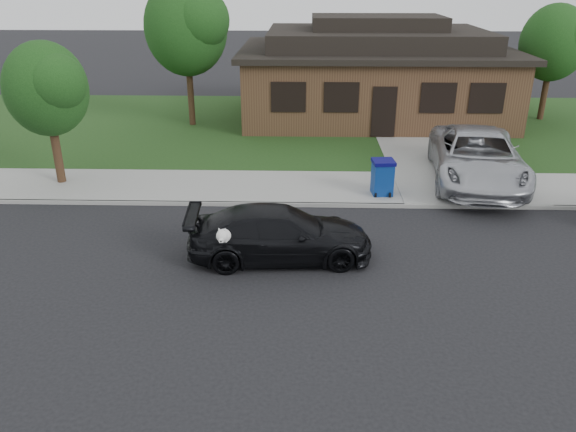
{
  "coord_description": "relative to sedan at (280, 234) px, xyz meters",
  "views": [
    {
      "loc": [
        0.64,
        -12.41,
        6.6
      ],
      "look_at": [
        0.29,
        0.23,
        1.1
      ],
      "focal_mm": 35.0,
      "sensor_mm": 36.0,
      "label": 1
    }
  ],
  "objects": [
    {
      "name": "lawn",
      "position": [
        -0.08,
        12.88,
        -0.6
      ],
      "size": [
        60.0,
        13.0,
        0.13
      ],
      "primitive_type": "cube",
      "color": "#193814",
      "rests_on": "ground"
    },
    {
      "name": "driveway",
      "position": [
        5.92,
        9.88,
        -0.59
      ],
      "size": [
        4.5,
        13.0,
        0.14
      ],
      "primitive_type": "cube",
      "color": "gray",
      "rests_on": "ground"
    },
    {
      "name": "tree_1",
      "position": [
        12.06,
        14.27,
        3.05
      ],
      "size": [
        3.15,
        3.0,
        5.25
      ],
      "color": "#332114",
      "rests_on": "ground"
    },
    {
      "name": "tree_0",
      "position": [
        -4.41,
        12.75,
        3.82
      ],
      "size": [
        3.78,
        3.6,
        6.34
      ],
      "color": "#332114",
      "rests_on": "ground"
    },
    {
      "name": "house",
      "position": [
        3.92,
        14.87,
        1.47
      ],
      "size": [
        12.6,
        8.6,
        4.65
      ],
      "color": "#422B1C",
      "rests_on": "ground"
    },
    {
      "name": "recycling_bin",
      "position": [
        3.07,
        4.22,
        0.02
      ],
      "size": [
        0.73,
        0.75,
        1.12
      ],
      "rotation": [
        0.0,
        0.0,
        0.1
      ],
      "color": "navy",
      "rests_on": "sidewalk"
    },
    {
      "name": "sedan",
      "position": [
        0.0,
        0.0,
        0.0
      ],
      "size": [
        4.68,
        2.35,
        1.32
      ],
      "rotation": [
        0.0,
        0.0,
        1.64
      ],
      "color": "black",
      "rests_on": "ground"
    },
    {
      "name": "ground",
      "position": [
        -0.08,
        -0.12,
        -0.66
      ],
      "size": [
        120.0,
        120.0,
        0.0
      ],
      "primitive_type": "plane",
      "color": "black",
      "rests_on": "ground"
    },
    {
      "name": "minivan",
      "position": [
        6.33,
        5.44,
        0.32
      ],
      "size": [
        3.61,
        6.4,
        1.69
      ],
      "primitive_type": "imported",
      "rotation": [
        0.0,
        0.0,
        -0.14
      ],
      "color": "#B6B8BE",
      "rests_on": "driveway"
    },
    {
      "name": "tree_2",
      "position": [
        -7.46,
        4.99,
        2.6
      ],
      "size": [
        2.73,
        2.6,
        4.59
      ],
      "color": "#332114",
      "rests_on": "ground"
    },
    {
      "name": "sidewalk",
      "position": [
        -0.08,
        4.88,
        -0.6
      ],
      "size": [
        60.0,
        3.0,
        0.12
      ],
      "primitive_type": "cube",
      "color": "gray",
      "rests_on": "ground"
    },
    {
      "name": "curb",
      "position": [
        -0.08,
        3.38,
        -0.6
      ],
      "size": [
        60.0,
        0.12,
        0.12
      ],
      "primitive_type": "cube",
      "color": "gray",
      "rests_on": "ground"
    }
  ]
}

